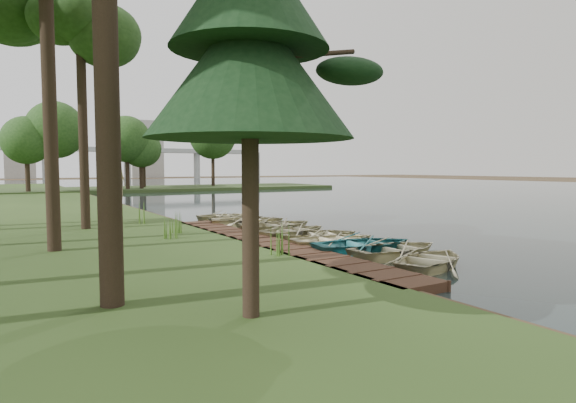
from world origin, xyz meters
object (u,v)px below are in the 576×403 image
boardwalk (267,245)px  pine_tree (249,25)px  rowboat_1 (397,247)px  rowboat_2 (365,242)px  stored_rowboat (116,215)px  rowboat_0 (432,257)px

boardwalk → pine_tree: 10.74m
rowboat_1 → rowboat_2: bearing=17.3°
rowboat_2 → stored_rowboat: (-6.01, 12.29, 0.24)m
rowboat_1 → stored_rowboat: stored_rowboat is taller
boardwalk → pine_tree: pine_tree is taller
rowboat_0 → pine_tree: pine_tree is taller
boardwalk → rowboat_2: rowboat_2 is taller
stored_rowboat → rowboat_0: bearing=-128.0°
rowboat_1 → stored_rowboat: size_ratio=0.97×
rowboat_1 → rowboat_0: bearing=170.8°
stored_rowboat → boardwalk: bearing=-129.2°
stored_rowboat → rowboat_1: bearing=-124.5°
pine_tree → stored_rowboat: bearing=86.4°
boardwalk → stored_rowboat: (-3.57, 9.48, 0.53)m
boardwalk → rowboat_0: (2.56, -5.81, 0.24)m
boardwalk → rowboat_1: bearing=-54.9°
boardwalk → pine_tree: (-4.66, -7.97, 5.50)m
stored_rowboat → pine_tree: bearing=-153.4°
rowboat_2 → pine_tree: pine_tree is taller
boardwalk → stored_rowboat: bearing=110.6°
boardwalk → stored_rowboat: stored_rowboat is taller
pine_tree → rowboat_2: bearing=36.0°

